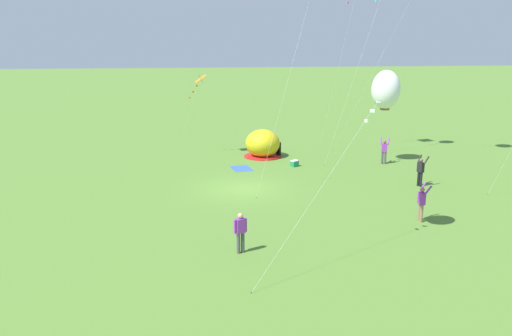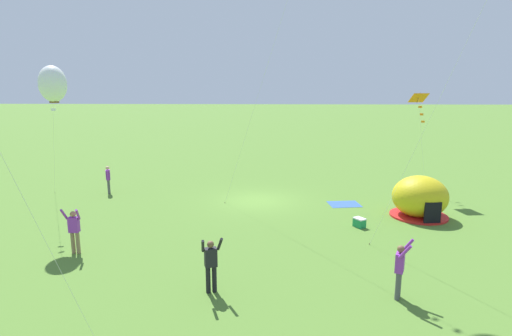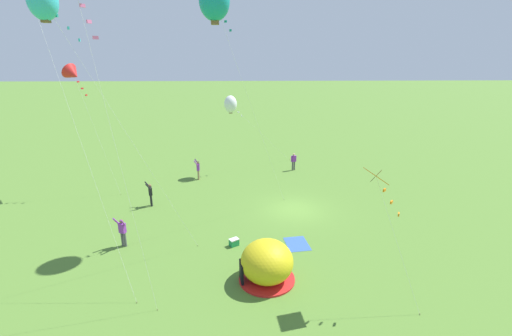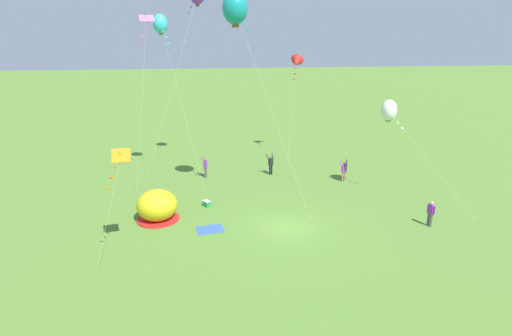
{
  "view_description": "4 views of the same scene",
  "coord_description": "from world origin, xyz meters",
  "views": [
    {
      "loc": [
        28.21,
        -3.45,
        8.41
      ],
      "look_at": [
        3.8,
        0.24,
        2.2
      ],
      "focal_mm": 35.0,
      "sensor_mm": 36.0,
      "label": 1
    },
    {
      "loc": [
        -0.84,
        22.24,
        6.34
      ],
      "look_at": [
        0.05,
        1.16,
        2.16
      ],
      "focal_mm": 28.0,
      "sensor_mm": 36.0,
      "label": 2
    },
    {
      "loc": [
        -22.82,
        3.63,
        10.57
      ],
      "look_at": [
        -0.65,
        2.84,
        3.44
      ],
      "focal_mm": 24.0,
      "sensor_mm": 36.0,
      "label": 3
    },
    {
      "loc": [
        -5.62,
        -22.69,
        11.57
      ],
      "look_at": [
        -1.55,
        2.62,
        3.29
      ],
      "focal_mm": 28.0,
      "sensor_mm": 36.0,
      "label": 4
    }
  ],
  "objects": [
    {
      "name": "cooler_box",
      "position": [
        -4.92,
        4.29,
        0.22
      ],
      "size": [
        0.6,
        0.65,
        0.44
      ],
      "color": "#1E8C4C",
      "rests_on": "ground"
    },
    {
      "name": "kite_orange",
      "position": [
        -9.48,
        -2.04,
        5.6
      ],
      "size": [
        2.09,
        2.42,
        6.15
      ],
      "color": "silver",
      "rests_on": "ground"
    },
    {
      "name": "person_with_toddler",
      "position": [
        1.06,
        10.64,
        1.0
      ],
      "size": [
        0.71,
        0.61,
        1.89
      ],
      "color": "black",
      "rests_on": "ground"
    },
    {
      "name": "ground_plane",
      "position": [
        0.0,
        0.0,
        0.0
      ],
      "size": [
        300.0,
        300.0,
        0.0
      ],
      "primitive_type": "plane",
      "color": "#517A2D"
    },
    {
      "name": "person_strolling",
      "position": [
        9.23,
        -1.22,
        0.96
      ],
      "size": [
        0.36,
        0.56,
        1.72
      ],
      "color": "#4C4C51",
      "rests_on": "ground"
    },
    {
      "name": "popup_tent",
      "position": [
        -8.25,
        2.58,
        1.0
      ],
      "size": [
        2.81,
        2.81,
        2.1
      ],
      "color": "gold",
      "rests_on": "ground"
    },
    {
      "name": "person_center_field",
      "position": [
        6.84,
        7.83,
        1.0
      ],
      "size": [
        0.68,
        0.47,
        1.89
      ],
      "color": "#8C7251",
      "rests_on": "ground"
    },
    {
      "name": "kite_white",
      "position": [
        8.8,
        4.83,
        6.56
      ],
      "size": [
        4.51,
        6.71,
        7.35
      ],
      "color": "silver",
      "rests_on": "ground"
    },
    {
      "name": "person_arms_raised",
      "position": [
        -4.74,
        10.77,
        1.0
      ],
      "size": [
        0.63,
        0.72,
        1.89
      ],
      "color": "#4C4C51",
      "rests_on": "ground"
    },
    {
      "name": "picnic_blanket",
      "position": [
        -4.87,
        0.53,
        0.01
      ],
      "size": [
        1.86,
        1.52,
        0.01
      ],
      "primitive_type": "cube",
      "rotation": [
        0.0,
        0.0,
        0.14
      ],
      "color": "#3359A5",
      "rests_on": "ground"
    }
  ]
}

